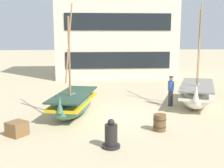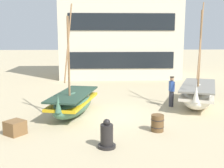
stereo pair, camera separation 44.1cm
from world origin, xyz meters
name	(u,v)px [view 2 (the right image)]	position (x,y,z in m)	size (l,w,h in m)	color
ground_plane	(113,115)	(0.00, 0.00, 0.00)	(120.00, 120.00, 0.00)	tan
fishing_boat_near_left	(73,103)	(-1.97, 0.25, 0.61)	(2.42, 4.42, 5.40)	#427056
fishing_boat_centre_large	(198,94)	(4.85, 1.66, 0.67)	(3.34, 4.98, 5.73)	silver
fisherman_by_hull	(172,92)	(3.32, 1.58, 0.83)	(0.26, 0.37, 1.68)	#33333D
capstan_winch	(107,136)	(-0.41, -4.01, 0.42)	(0.65, 0.65, 1.05)	black
wooden_barrel	(157,123)	(1.73, -2.40, 0.35)	(0.56, 0.56, 0.70)	brown
cargo_crate	(15,128)	(-4.04, -2.54, 0.28)	(0.68, 0.68, 0.57)	brown
harbor_building_main	(120,23)	(1.24, 13.15, 5.00)	(11.14, 5.49, 9.97)	beige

